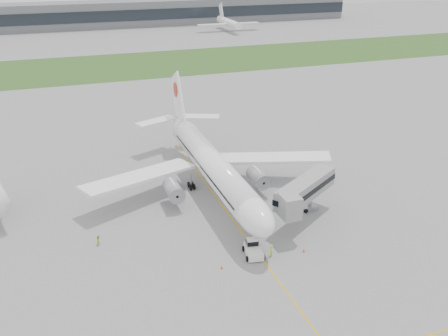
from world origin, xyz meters
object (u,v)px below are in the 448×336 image
object	(u,v)px
airliner	(211,163)
pushback_tug	(253,249)
ground_crew_near	(271,250)
jet_bridge	(303,191)

from	to	relation	value
airliner	pushback_tug	xyz separation A→B (m)	(-0.74, -22.30, -4.71)
ground_crew_near	pushback_tug	bearing A→B (deg)	-73.27
pushback_tug	jet_bridge	distance (m)	13.96
airliner	jet_bridge	world-z (taller)	airliner
airliner	ground_crew_near	xyz separation A→B (m)	(1.60, -23.59, -4.70)
pushback_tug	jet_bridge	size ratio (longest dim) A/B	0.30
airliner	ground_crew_near	world-z (taller)	airliner
pushback_tug	jet_bridge	world-z (taller)	jet_bridge
pushback_tug	airliner	bearing A→B (deg)	97.78
jet_bridge	ground_crew_near	world-z (taller)	jet_bridge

